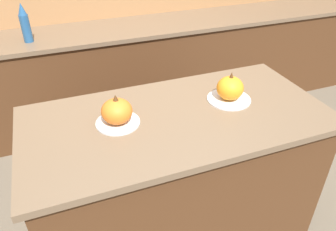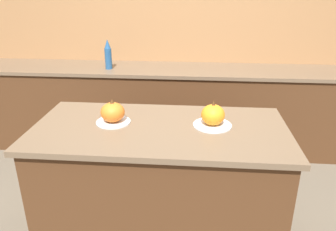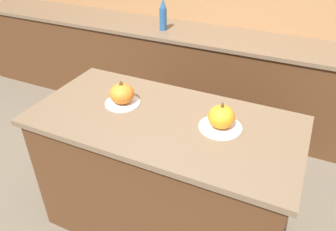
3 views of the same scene
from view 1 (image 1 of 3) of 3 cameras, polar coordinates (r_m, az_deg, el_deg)
ground_plane at (r=2.29m, az=1.34°, el=-19.26°), size 12.00×12.00×0.00m
kitchen_island at (r=1.95m, az=1.51°, el=-11.12°), size 1.57×0.78×0.90m
back_counter at (r=3.14m, az=-8.90°, el=6.97°), size 6.00×0.60×0.90m
pumpkin_cake_left at (r=1.60m, az=-8.88°, el=0.53°), size 0.22×0.22×0.16m
pumpkin_cake_right at (r=1.81m, az=10.73°, el=4.44°), size 0.24×0.24×0.17m
bottle_tall at (r=2.81m, az=-23.65°, el=14.46°), size 0.07×0.07×0.30m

